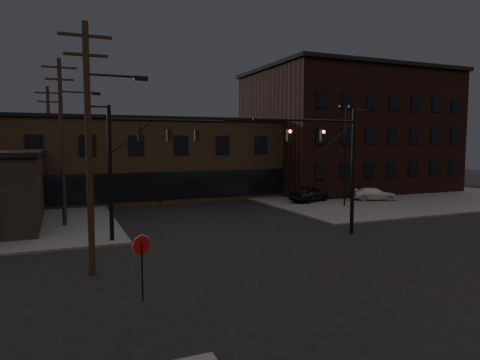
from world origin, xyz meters
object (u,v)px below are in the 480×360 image
Objects in this scene: stop_sign at (142,252)px; traffic_signal_near at (338,158)px; parked_car_lot_a at (309,194)px; car_crossing at (158,193)px; parked_car_lot_b at (374,194)px; traffic_signal_far at (132,157)px.

traffic_signal_near is at bearing 25.90° from stop_sign.
parked_car_lot_a is 14.97m from car_crossing.
parked_car_lot_a is 6.70m from parked_car_lot_b.
stop_sign is 27.51m from parked_car_lot_a.
traffic_signal_far is 17.65m from car_crossing.
traffic_signal_far reaches higher than stop_sign.
stop_sign is 0.59× the size of parked_car_lot_b.
stop_sign reaches higher than parked_car_lot_b.
traffic_signal_near is 1.78× the size of parked_car_lot_a.
car_crossing is at bearing 42.27° from parked_car_lot_a.
traffic_signal_near is 17.44m from parked_car_lot_b.
traffic_signal_near is at bearing -46.81° from car_crossing.
parked_car_lot_b is (6.49, -1.62, -0.15)m from parked_car_lot_a.
traffic_signal_near is 1.90× the size of parked_car_lot_b.
stop_sign is at bearing 115.03° from parked_car_lot_a.
parked_car_lot_a is at bearing 101.11° from parked_car_lot_b.
traffic_signal_far is at bearing 132.76° from parked_car_lot_b.
parked_car_lot_b is 21.53m from car_crossing.
parked_car_lot_a is 1.07× the size of parked_car_lot_b.
car_crossing is (-7.15, 19.92, -4.12)m from traffic_signal_near.
stop_sign is at bearing -154.10° from traffic_signal_near.
traffic_signal_far is 1.78× the size of parked_car_lot_a.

